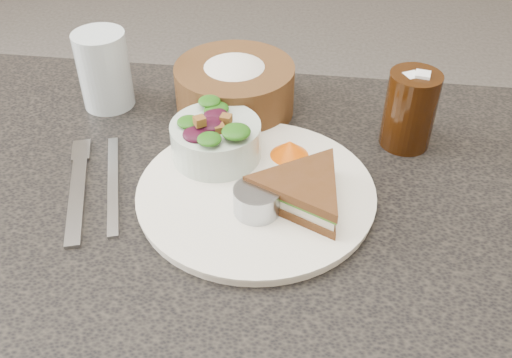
{
  "coord_description": "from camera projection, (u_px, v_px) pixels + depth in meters",
  "views": [
    {
      "loc": [
        0.13,
        -0.55,
        1.24
      ],
      "look_at": [
        0.05,
        0.01,
        0.78
      ],
      "focal_mm": 40.0,
      "sensor_mm": 36.0,
      "label": 1
    }
  ],
  "objects": [
    {
      "name": "orange_wedge",
      "position": [
        290.0,
        149.0,
        0.79
      ],
      "size": [
        0.07,
        0.07,
        0.02
      ],
      "primitive_type": "cone",
      "rotation": [
        0.0,
        0.0,
        0.36
      ],
      "color": "#F65C05",
      "rests_on": "dinner_plate"
    },
    {
      "name": "fork",
      "position": [
        77.0,
        194.0,
        0.75
      ],
      "size": [
        0.08,
        0.19,
        0.01
      ],
      "primitive_type": "cube",
      "rotation": [
        0.0,
        0.0,
        0.31
      ],
      "color": "#959698",
      "rests_on": "dining_table"
    },
    {
      "name": "sandwich",
      "position": [
        303.0,
        191.0,
        0.71
      ],
      "size": [
        0.2,
        0.2,
        0.04
      ],
      "primitive_type": null,
      "rotation": [
        0.0,
        0.0,
        -0.45
      ],
      "color": "#482A16",
      "rests_on": "dinner_plate"
    },
    {
      "name": "water_glass",
      "position": [
        104.0,
        70.0,
        0.89
      ],
      "size": [
        0.09,
        0.09,
        0.12
      ],
      "primitive_type": "cylinder",
      "rotation": [
        0.0,
        0.0,
        0.08
      ],
      "color": "silver",
      "rests_on": "dining_table"
    },
    {
      "name": "dinner_plate",
      "position": [
        256.0,
        193.0,
        0.74
      ],
      "size": [
        0.31,
        0.31,
        0.01
      ],
      "primitive_type": "cylinder",
      "color": "silver",
      "rests_on": "dining_table"
    },
    {
      "name": "cola_glass",
      "position": [
        411.0,
        106.0,
        0.8
      ],
      "size": [
        0.09,
        0.09,
        0.13
      ],
      "primitive_type": null,
      "rotation": [
        0.0,
        0.0,
        0.39
      ],
      "color": "black",
      "rests_on": "dining_table"
    },
    {
      "name": "bread_basket",
      "position": [
        235.0,
        81.0,
        0.88
      ],
      "size": [
        0.24,
        0.24,
        0.1
      ],
      "primitive_type": null,
      "rotation": [
        0.0,
        0.0,
        0.39
      ],
      "color": "brown",
      "rests_on": "dining_table"
    },
    {
      "name": "knife",
      "position": [
        113.0,
        183.0,
        0.77
      ],
      "size": [
        0.08,
        0.2,
        0.0
      ],
      "primitive_type": "cube",
      "rotation": [
        0.0,
        0.0,
        0.33
      ],
      "color": "#B1B3B6",
      "rests_on": "dining_table"
    },
    {
      "name": "dressing_ramekin",
      "position": [
        257.0,
        200.0,
        0.7
      ],
      "size": [
        0.07,
        0.07,
        0.03
      ],
      "primitive_type": "cylinder",
      "rotation": [
        0.0,
        0.0,
        -0.3
      ],
      "color": "#9BA0A9",
      "rests_on": "dinner_plate"
    },
    {
      "name": "salad_bowl",
      "position": [
        216.0,
        135.0,
        0.77
      ],
      "size": [
        0.16,
        0.16,
        0.07
      ],
      "primitive_type": null,
      "rotation": [
        0.0,
        0.0,
        -0.31
      ],
      "color": "#B2C6BB",
      "rests_on": "dinner_plate"
    }
  ]
}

